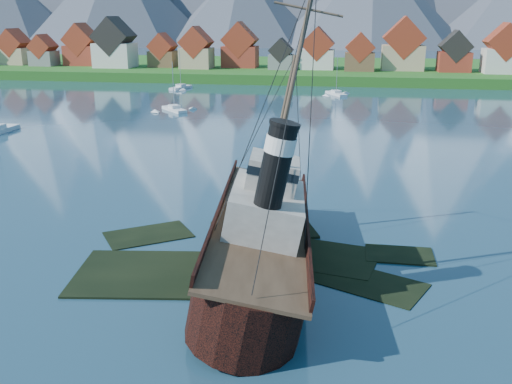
% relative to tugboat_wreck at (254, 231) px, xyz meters
% --- Properties ---
extents(ground, '(1400.00, 1400.00, 0.00)m').
position_rel_tugboat_wreck_xyz_m(ground, '(-2.45, -0.83, -3.19)').
color(ground, '#1B3A4D').
rests_on(ground, ground).
extents(shoal, '(31.71, 21.24, 1.14)m').
position_rel_tugboat_wreck_xyz_m(shoal, '(-0.67, 1.32, -3.54)').
color(shoal, black).
rests_on(shoal, ground).
extents(shore_bank, '(600.00, 80.00, 3.20)m').
position_rel_tugboat_wreck_xyz_m(shore_bank, '(-2.45, 169.17, -3.19)').
color(shore_bank, '#1A4C15').
rests_on(shore_bank, ground).
extents(seawall, '(600.00, 2.50, 2.00)m').
position_rel_tugboat_wreck_xyz_m(seawall, '(-2.45, 131.17, -3.19)').
color(seawall, '#3F3D38').
rests_on(seawall, ground).
extents(town, '(250.96, 16.69, 17.30)m').
position_rel_tugboat_wreck_xyz_m(town, '(-35.57, 151.36, 5.79)').
color(town, maroon).
rests_on(town, ground).
extents(tugboat_wreck, '(7.46, 32.15, 25.48)m').
position_rel_tugboat_wreck_xyz_m(tugboat_wreck, '(0.00, 0.00, 0.00)').
color(tugboat_wreck, black).
rests_on(tugboat_wreck, ground).
extents(sailboat_c, '(7.55, 7.98, 11.33)m').
position_rel_tugboat_wreck_xyz_m(sailboat_c, '(-31.52, 78.08, -2.94)').
color(sailboat_c, silver).
rests_on(sailboat_c, ground).
extents(sailboat_e, '(6.21, 8.95, 10.39)m').
position_rel_tugboat_wreck_xyz_m(sailboat_e, '(3.44, 110.98, -2.96)').
color(sailboat_e, silver).
rests_on(sailboat_e, ground).
extents(sailboat_f, '(4.74, 9.30, 11.55)m').
position_rel_tugboat_wreck_xyz_m(sailboat_f, '(-41.55, 116.61, -2.93)').
color(sailboat_f, silver).
rests_on(sailboat_f, ground).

